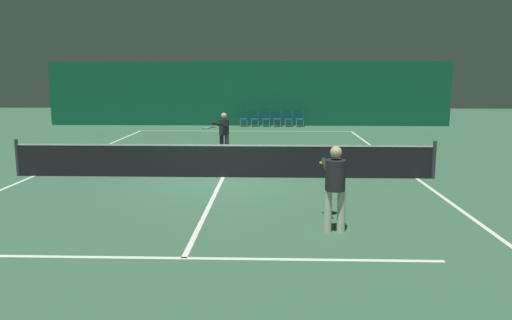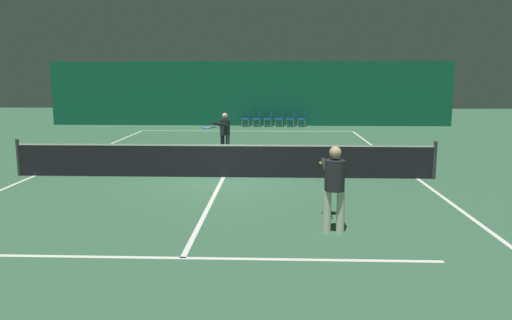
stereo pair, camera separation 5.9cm
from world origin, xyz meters
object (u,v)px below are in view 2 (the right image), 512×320
object	(u,v)px
player_near	(334,182)
player_far	(224,131)
courtside_chair_4	(291,118)
courtside_chair_0	(247,118)
courtside_chair_5	(303,118)
tennis_net	(223,160)
courtside_chair_3	(280,118)
courtside_chair_2	(269,118)
courtside_chair_1	(258,118)

from	to	relation	value
player_near	player_far	distance (m)	9.14
player_near	courtside_chair_4	size ratio (longest dim) A/B	1.92
courtside_chair_0	courtside_chair_4	distance (m)	2.54
courtside_chair_5	tennis_net	bearing A→B (deg)	-12.03
player_near	courtside_chair_3	world-z (taller)	player_near
courtside_chair_2	player_near	bearing A→B (deg)	4.28
courtside_chair_3	courtside_chair_5	size ratio (longest dim) A/B	1.00
player_near	courtside_chair_3	xyz separation A→B (m)	(-0.80, 19.15, -0.46)
tennis_net	courtside_chair_2	bearing A→B (deg)	85.46
courtside_chair_2	courtside_chair_0	bearing A→B (deg)	-90.00
tennis_net	courtside_chair_1	world-z (taller)	tennis_net
courtside_chair_5	courtside_chair_1	bearing A→B (deg)	-90.00
player_near	player_far	size ratio (longest dim) A/B	1.04
tennis_net	courtside_chair_3	size ratio (longest dim) A/B	14.29
courtside_chair_4	courtside_chair_3	bearing A→B (deg)	-90.00
courtside_chair_1	player_far	bearing A→B (deg)	-4.62
player_far	courtside_chair_2	size ratio (longest dim) A/B	1.85
courtside_chair_1	courtside_chair_3	distance (m)	1.27
player_far	courtside_chair_1	world-z (taller)	player_far
player_far	courtside_chair_4	xyz separation A→B (m)	(2.75, 10.48, -0.42)
player_far	courtside_chair_3	xyz separation A→B (m)	(2.12, 10.48, -0.42)
tennis_net	courtside_chair_4	xyz separation A→B (m)	(2.40, 14.24, -0.03)
tennis_net	courtside_chair_3	world-z (taller)	tennis_net
player_near	courtside_chair_2	distance (m)	19.21
courtside_chair_3	player_far	bearing A→B (deg)	-11.41
courtside_chair_0	courtside_chair_1	size ratio (longest dim) A/B	1.00
tennis_net	player_far	distance (m)	3.80
courtside_chair_3	courtside_chair_4	distance (m)	0.63
courtside_chair_2	courtside_chair_4	xyz separation A→B (m)	(1.27, 0.00, 0.00)
tennis_net	courtside_chair_5	bearing A→B (deg)	77.97
courtside_chair_5	player_near	bearing A→B (deg)	-1.41
player_far	courtside_chair_0	size ratio (longest dim) A/B	1.85
courtside_chair_1	courtside_chair_4	world-z (taller)	same
courtside_chair_1	player_near	bearing A→B (deg)	6.16
player_near	courtside_chair_1	distance (m)	19.26
player_near	courtside_chair_5	size ratio (longest dim) A/B	1.92
player_far	courtside_chair_2	xyz separation A→B (m)	(1.48, 10.48, -0.42)
courtside_chair_2	courtside_chair_5	world-z (taller)	same
courtside_chair_0	courtside_chair_3	bearing A→B (deg)	90.00
courtside_chair_1	courtside_chair_2	distance (m)	0.63
courtside_chair_0	courtside_chair_5	bearing A→B (deg)	90.00
player_far	courtside_chair_5	bearing A→B (deg)	-163.89
player_near	courtside_chair_5	world-z (taller)	player_near
player_near	courtside_chair_0	xyz separation A→B (m)	(-2.70, 19.15, -0.46)
player_far	tennis_net	bearing A→B (deg)	39.34
player_far	courtside_chair_4	size ratio (longest dim) A/B	1.85
courtside_chair_4	courtside_chair_5	size ratio (longest dim) A/B	1.00
player_near	courtside_chair_3	distance (m)	19.17
courtside_chair_2	courtside_chair_3	bearing A→B (deg)	90.00
courtside_chair_1	courtside_chair_3	bearing A→B (deg)	90.00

